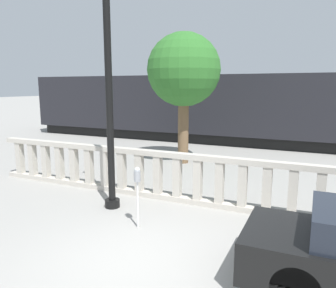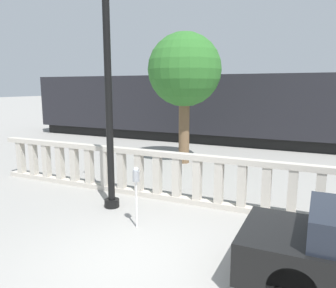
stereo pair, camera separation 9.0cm
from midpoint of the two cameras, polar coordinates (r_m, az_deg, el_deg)
The scene contains 7 objects.
ground_plane at distance 6.05m, azimuth -5.46°, elevation -19.90°, with size 160.00×160.00×0.00m, color gray.
balustrade at distance 8.44m, azimuth 5.42°, elevation -6.23°, with size 13.41×0.24×1.31m.
lamppost at distance 8.01m, azimuth -10.05°, elevation 9.93°, with size 0.37×0.37×6.22m.
parking_meter at distance 6.98m, azimuth -5.21°, elevation -6.39°, with size 0.14×0.14×1.35m.
train_near at distance 18.07m, azimuth 8.61°, elevation 6.35°, with size 22.19×2.85×4.20m.
train_far at distance 29.61m, azimuth 26.17°, elevation 6.86°, with size 29.31×3.16×4.26m.
tree_left at distance 12.83m, azimuth 3.10°, elevation 12.61°, with size 2.81×2.81×5.05m.
Camera 2 is at (2.74, -4.48, 3.01)m, focal length 35.00 mm.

